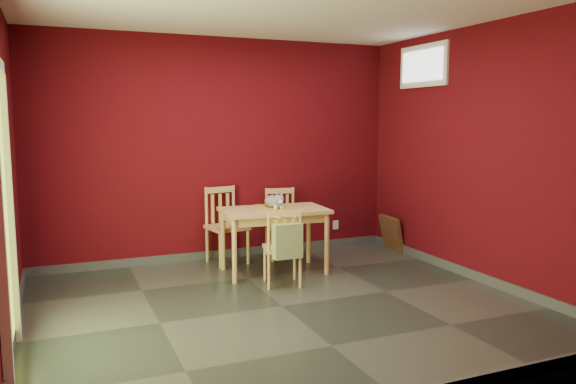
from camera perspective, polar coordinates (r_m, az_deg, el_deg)
name	(u,v)px	position (r m, az deg, el deg)	size (l,w,h in m)	color
ground	(282,306)	(5.30, -0.61, -11.51)	(4.50, 4.50, 0.00)	#2D342D
room_shell	(282,301)	(5.28, -0.61, -11.00)	(4.50, 4.50, 4.50)	#4A070E
doorway	(2,207)	(4.29, -27.05, -1.34)	(0.06, 1.01, 2.13)	#B7D838
window	(423,66)	(7.02, 13.55, 12.36)	(0.05, 0.90, 0.50)	white
outlet_plate	(336,225)	(7.63, 4.86, -3.35)	(0.08, 0.01, 0.12)	silver
dining_table	(274,217)	(6.28, -1.43, -2.52)	(1.21, 0.76, 0.73)	tan
table_runner	(277,214)	(6.17, -1.08, -2.28)	(0.34, 0.65, 0.32)	#BC8830
chair_far_left	(226,224)	(6.79, -6.37, -3.28)	(0.49, 0.49, 0.91)	tan
chair_far_right	(282,222)	(7.01, -0.58, -3.11)	(0.46, 0.46, 0.86)	tan
chair_near	(283,247)	(5.82, -0.53, -5.56)	(0.45, 0.45, 0.81)	tan
tote_bag	(288,241)	(5.60, -0.02, -5.00)	(0.29, 0.18, 0.42)	#8D9D65
cat	(274,199)	(6.32, -1.45, -0.72)	(0.20, 0.39, 0.19)	slate
picture_frame	(391,233)	(7.55, 10.44, -4.13)	(0.17, 0.46, 0.45)	brown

